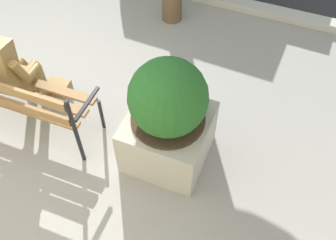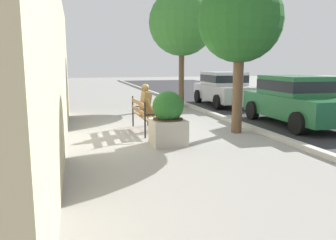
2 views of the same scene
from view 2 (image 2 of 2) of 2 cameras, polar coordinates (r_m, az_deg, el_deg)
The scene contains 10 objects.
ground_plane at distance 9.83m, azimuth -2.90°, elevation -1.82°, with size 80.00×80.00×0.00m, color gray.
curb_stone at distance 10.82m, azimuth 12.26°, elevation -0.67°, with size 60.00×0.20×0.12m, color #B2AFA8.
building_wall_behind at distance 7.93m, azimuth -19.36°, elevation 8.32°, with size 12.00×0.50×3.68m, color #C6B78C.
park_bench at distance 9.64m, azimuth -4.11°, elevation 1.21°, with size 1.81×0.55×0.95m.
bronze_statue_seated at distance 9.72m, azimuth -2.96°, elevation 2.03°, with size 0.62×0.80×1.37m.
concrete_planter at distance 8.05m, azimuth 0.00°, elevation 0.16°, with size 0.81×0.81×1.30m.
street_tree_near_bench at distance 15.22m, azimuth 2.36°, elevation 16.17°, with size 2.88×2.88×5.16m.
street_tree_down_street at distance 9.63m, azimuth 12.15°, elevation 16.16°, with size 2.30×2.30×4.26m.
parked_car_silver at distance 16.08m, azimuth 9.48°, elevation 5.49°, with size 4.17×2.05×1.56m.
parked_car_green at distance 11.42m, azimuth 20.99°, elevation 3.40°, with size 4.17×2.05×1.56m.
Camera 2 is at (9.41, -2.10, 1.93)m, focal length 35.88 mm.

